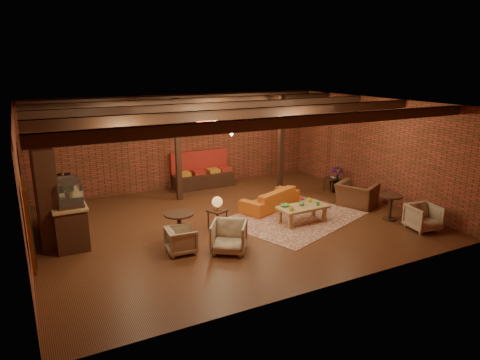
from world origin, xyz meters
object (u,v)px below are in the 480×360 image
side_table_lamp (217,204)px  armchair_b (229,235)px  armchair_right (357,191)px  side_table_book (331,179)px  coffee_table (302,208)px  round_table_right (391,203)px  sofa (270,198)px  armchair_a (181,239)px  round_table_left (179,223)px  armchair_far (423,216)px  plant_tall (338,155)px

side_table_lamp → armchair_b: 1.49m
armchair_right → side_table_book: armchair_right is taller
coffee_table → round_table_right: 2.49m
sofa → armchair_a: (-3.44, -1.76, 0.03)m
coffee_table → round_table_left: bearing=175.5°
coffee_table → round_table_left: size_ratio=1.86×
sofa → round_table_left: 3.48m
sofa → round_table_left: (-3.27, -1.17, 0.21)m
round_table_left → armchair_right: (5.71, 0.13, -0.02)m
coffee_table → round_table_right: (2.31, -0.93, 0.06)m
armchair_far → plant_tall: 3.86m
sofa → side_table_lamp: (-2.10, -0.80, 0.37)m
side_table_lamp → round_table_left: bearing=-162.3°
sofa → plant_tall: size_ratio=0.80×
coffee_table → armchair_right: bearing=9.8°
round_table_left → side_table_book: bearing=15.9°
armchair_a → side_table_book: bearing=-65.1°
coffee_table → side_table_lamp: size_ratio=1.57×
armchair_b → armchair_far: size_ratio=1.07×
sofa → side_table_book: 2.80m
armchair_a → armchair_right: size_ratio=0.60×
round_table_left → coffee_table: bearing=-4.5°
sofa → plant_tall: bearing=166.7°
side_table_lamp → armchair_a: size_ratio=1.33×
side_table_book → round_table_left: bearing=-164.1°
armchair_far → armchair_b: bearing=176.3°
sofa → coffee_table: coffee_table is taller
armchair_a → plant_tall: plant_tall is taller
coffee_table → side_table_book: coffee_table is taller
round_table_right → armchair_far: bearing=-78.2°
armchair_right → round_table_right: size_ratio=1.56×
coffee_table → armchair_far: bearing=-36.8°
coffee_table → armchair_far: size_ratio=1.87×
plant_tall → side_table_book: bearing=136.4°
round_table_right → plant_tall: size_ratio=0.28×
coffee_table → armchair_b: armchair_b is taller
round_table_right → plant_tall: (0.42, 2.80, 0.80)m
sofa → plant_tall: 3.06m
coffee_table → armchair_far: (2.51, -1.87, -0.04)m
coffee_table → side_table_book: bearing=37.3°
side_table_lamp → coffee_table: bearing=-16.1°
sofa → round_table_right: 3.41m
armchair_right → side_table_book: 1.62m
armchair_right → armchair_far: armchair_right is taller
side_table_lamp → sofa: bearing=20.8°
side_table_lamp → round_table_left: 1.25m
round_table_left → armchair_b: bearing=-51.6°
round_table_left → sofa: bearing=19.7°
armchair_a → armchair_right: 5.92m
round_table_right → armchair_far: armchair_far is taller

